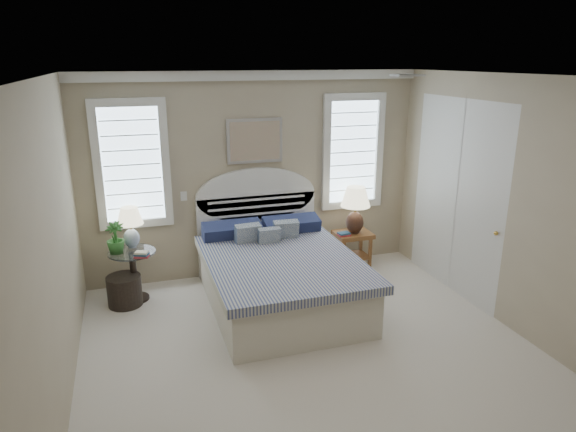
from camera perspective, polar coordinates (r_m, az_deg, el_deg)
The scene contains 21 objects.
floor at distance 5.16m, azimuth 3.71°, elevation -16.39°, with size 4.50×5.00×0.01m, color beige.
ceiling at distance 4.31m, azimuth 4.42°, elevation 15.13°, with size 4.50×5.00×0.01m, color white.
wall_back at distance 6.85m, azimuth -3.70°, elevation 4.49°, with size 4.50×0.02×2.70m, color tan.
wall_left at distance 4.31m, azimuth -25.12°, elevation -4.90°, with size 0.02×5.00×2.70m, color tan.
wall_right at distance 5.75m, azimuth 25.36°, elevation 0.36°, with size 0.02×5.00×2.70m, color tan.
crown_molding at distance 6.65m, azimuth -3.83°, elevation 15.32°, with size 4.50×0.08×0.12m, color silver.
hvac_vent at distance 5.56m, azimuth 13.14°, elevation 14.99°, with size 0.30×0.20×0.02m, color #B2B2B2.
switch_plate at distance 6.73m, azimuth -11.51°, elevation 2.18°, with size 0.08×0.01×0.12m, color silver.
window_left at distance 6.59m, azimuth -16.94°, elevation 5.49°, with size 0.90×0.06×1.60m, color #C7E6FC.
window_right at distance 7.25m, azimuth 7.18°, elevation 7.10°, with size 0.90×0.06×1.60m, color #C7E6FC.
painting at distance 6.73m, azimuth -3.69°, elevation 8.33°, with size 0.74×0.04×0.58m, color silver.
closet_door at distance 6.66m, azimuth 18.19°, elevation 1.96°, with size 0.02×1.80×2.40m, color silver.
bed at distance 6.19m, azimuth -1.15°, elevation -6.29°, with size 1.72×2.28×1.47m.
side_table_left at distance 6.52m, azimuth -16.80°, elevation -5.80°, with size 0.56×0.56×0.63m.
nightstand_right at distance 7.23m, azimuth 7.19°, elevation -2.91°, with size 0.50×0.40×0.53m.
floor_pot at distance 6.50m, azimuth -17.70°, elevation -7.90°, with size 0.41×0.41×0.37m, color black.
lamp_left at distance 6.49m, azimuth -17.13°, elevation -0.72°, with size 0.39×0.39×0.51m.
lamp_right at distance 7.07m, azimuth 7.50°, elevation 1.26°, with size 0.41×0.41×0.66m.
potted_plant at distance 6.38m, azimuth -18.65°, elevation -2.32°, with size 0.21×0.21×0.38m, color #347D32.
books_left at distance 6.22m, azimuth -15.95°, elevation -4.13°, with size 0.19×0.17×0.07m.
books_right at distance 7.03m, azimuth 6.23°, elevation -2.01°, with size 0.18×0.14×0.05m.
Camera 1 is at (-1.61, -3.99, 2.85)m, focal length 32.00 mm.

